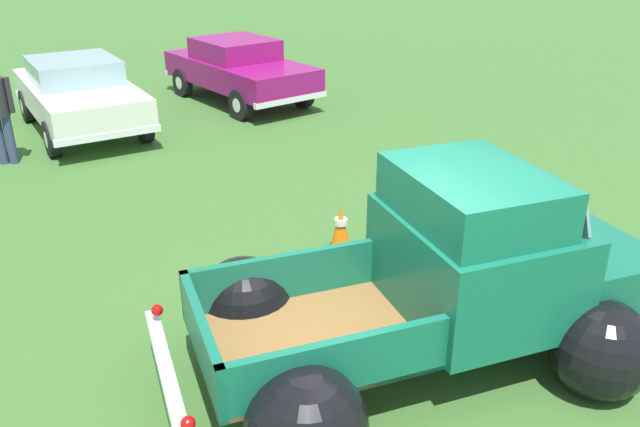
{
  "coord_description": "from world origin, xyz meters",
  "views": [
    {
      "loc": [
        -3.38,
        -3.96,
        3.92
      ],
      "look_at": [
        0.0,
        1.61,
        0.98
      ],
      "focal_mm": 36.64,
      "sensor_mm": 36.0,
      "label": 1
    }
  ],
  "objects": [
    {
      "name": "ground_plane",
      "position": [
        0.0,
        0.0,
        0.0
      ],
      "size": [
        80.0,
        80.0,
        0.0
      ],
      "primitive_type": "plane",
      "color": "#3D6B2D"
    },
    {
      "name": "lane_cone_1",
      "position": [
        2.77,
        0.63,
        0.31
      ],
      "size": [
        0.36,
        0.36,
        0.63
      ],
      "color": "black",
      "rests_on": "ground"
    },
    {
      "name": "show_car_0",
      "position": [
        -0.84,
        9.47,
        0.78
      ],
      "size": [
        1.9,
        4.16,
        1.43
      ],
      "rotation": [
        0.0,
        0.0,
        -1.57
      ],
      "color": "black",
      "rests_on": "ground"
    },
    {
      "name": "show_car_1",
      "position": [
        2.87,
        9.96,
        0.78
      ],
      "size": [
        2.32,
        4.33,
        1.43
      ],
      "rotation": [
        0.0,
        0.0,
        -1.45
      ],
      "color": "black",
      "rests_on": "ground"
    },
    {
      "name": "lane_cone_0",
      "position": [
        0.74,
        2.32,
        0.31
      ],
      "size": [
        0.36,
        0.36,
        0.63
      ],
      "color": "black",
      "rests_on": "ground"
    },
    {
      "name": "vintage_pickup_truck",
      "position": [
        0.38,
        -0.07,
        0.76
      ],
      "size": [
        4.89,
        3.4,
        1.96
      ],
      "rotation": [
        0.0,
        0.0,
        -0.19
      ],
      "color": "black",
      "rests_on": "ground"
    }
  ]
}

